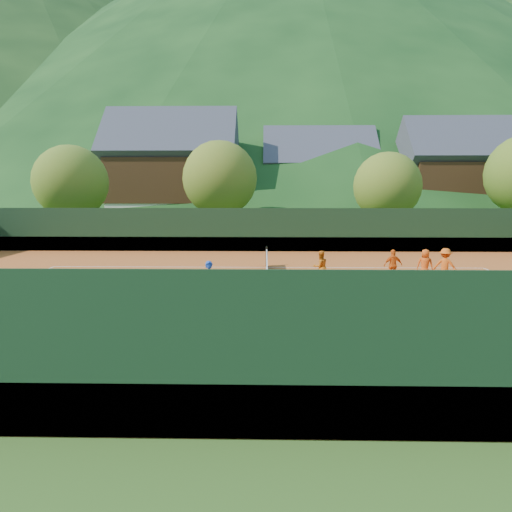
{
  "coord_description": "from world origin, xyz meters",
  "views": [
    {
      "loc": [
        -0.08,
        -19.41,
        4.34
      ],
      "look_at": [
        -0.48,
        0.0,
        1.47
      ],
      "focal_mm": 32.0,
      "sensor_mm": 36.0,
      "label": 1
    }
  ],
  "objects_px": {
    "student_d": "(445,265)",
    "student_a": "(320,267)",
    "student_b": "(393,265)",
    "coach": "(209,283)",
    "chalet_right": "(455,180)",
    "ball_hopper": "(44,296)",
    "tennis_net": "(267,278)",
    "chalet_mid": "(318,183)",
    "chalet_left": "(173,176)",
    "student_c": "(425,265)"
  },
  "relations": [
    {
      "from": "tennis_net",
      "to": "student_a",
      "type": "bearing_deg",
      "value": 29.06
    },
    {
      "from": "student_c",
      "to": "chalet_right",
      "type": "bearing_deg",
      "value": -89.4
    },
    {
      "from": "student_a",
      "to": "student_c",
      "type": "distance_m",
      "value": 5.04
    },
    {
      "from": "student_b",
      "to": "tennis_net",
      "type": "distance_m",
      "value": 6.23
    },
    {
      "from": "student_c",
      "to": "chalet_mid",
      "type": "distance_m",
      "value": 32.32
    },
    {
      "from": "chalet_left",
      "to": "chalet_mid",
      "type": "height_order",
      "value": "chalet_left"
    },
    {
      "from": "coach",
      "to": "student_a",
      "type": "bearing_deg",
      "value": 41.84
    },
    {
      "from": "student_b",
      "to": "chalet_left",
      "type": "xyz_separation_m",
      "value": [
        -15.94,
        28.14,
        4.88
      ]
    },
    {
      "from": "tennis_net",
      "to": "chalet_right",
      "type": "distance_m",
      "value": 36.37
    },
    {
      "from": "chalet_mid",
      "to": "chalet_right",
      "type": "distance_m",
      "value": 14.56
    },
    {
      "from": "student_d",
      "to": "student_c",
      "type": "bearing_deg",
      "value": -4.73
    },
    {
      "from": "coach",
      "to": "ball_hopper",
      "type": "bearing_deg",
      "value": -160.26
    },
    {
      "from": "student_d",
      "to": "chalet_right",
      "type": "height_order",
      "value": "chalet_right"
    },
    {
      "from": "ball_hopper",
      "to": "student_d",
      "type": "bearing_deg",
      "value": 21.16
    },
    {
      "from": "student_b",
      "to": "student_c",
      "type": "xyz_separation_m",
      "value": [
        1.54,
        0.13,
        -0.0
      ]
    },
    {
      "from": "coach",
      "to": "student_a",
      "type": "xyz_separation_m",
      "value": [
        4.64,
        4.06,
        -0.08
      ]
    },
    {
      "from": "student_d",
      "to": "chalet_right",
      "type": "bearing_deg",
      "value": -88.92
    },
    {
      "from": "ball_hopper",
      "to": "chalet_mid",
      "type": "relative_size",
      "value": 0.08
    },
    {
      "from": "student_b",
      "to": "chalet_mid",
      "type": "bearing_deg",
      "value": -96.24
    },
    {
      "from": "chalet_mid",
      "to": "chalet_right",
      "type": "xyz_separation_m",
      "value": [
        14.0,
        -4.0,
        0.27
      ]
    },
    {
      "from": "coach",
      "to": "chalet_right",
      "type": "distance_m",
      "value": 39.74
    },
    {
      "from": "student_a",
      "to": "student_c",
      "type": "height_order",
      "value": "student_c"
    },
    {
      "from": "tennis_net",
      "to": "chalet_left",
      "type": "height_order",
      "value": "chalet_left"
    },
    {
      "from": "student_b",
      "to": "student_d",
      "type": "height_order",
      "value": "student_d"
    },
    {
      "from": "student_a",
      "to": "chalet_mid",
      "type": "height_order",
      "value": "chalet_mid"
    },
    {
      "from": "student_c",
      "to": "student_d",
      "type": "height_order",
      "value": "student_d"
    },
    {
      "from": "student_d",
      "to": "ball_hopper",
      "type": "distance_m",
      "value": 16.93
    },
    {
      "from": "student_d",
      "to": "tennis_net",
      "type": "height_order",
      "value": "student_d"
    },
    {
      "from": "chalet_left",
      "to": "chalet_right",
      "type": "xyz_separation_m",
      "value": [
        30.0,
        0.0,
        -0.39
      ]
    },
    {
      "from": "coach",
      "to": "ball_hopper",
      "type": "relative_size",
      "value": 1.65
    },
    {
      "from": "student_c",
      "to": "student_d",
      "type": "distance_m",
      "value": 0.88
    },
    {
      "from": "coach",
      "to": "chalet_right",
      "type": "bearing_deg",
      "value": 56.54
    },
    {
      "from": "student_d",
      "to": "chalet_right",
      "type": "distance_m",
      "value": 31.08
    },
    {
      "from": "student_d",
      "to": "tennis_net",
      "type": "xyz_separation_m",
      "value": [
        -8.25,
        -1.58,
        -0.3
      ]
    },
    {
      "from": "student_d",
      "to": "student_a",
      "type": "bearing_deg",
      "value": 25.54
    },
    {
      "from": "student_d",
      "to": "tennis_net",
      "type": "distance_m",
      "value": 8.4
    },
    {
      "from": "student_b",
      "to": "tennis_net",
      "type": "bearing_deg",
      "value": 11.28
    },
    {
      "from": "tennis_net",
      "to": "student_b",
      "type": "bearing_deg",
      "value": 17.41
    },
    {
      "from": "student_b",
      "to": "student_d",
      "type": "xyz_separation_m",
      "value": [
        2.31,
        -0.29,
        0.05
      ]
    },
    {
      "from": "student_a",
      "to": "chalet_left",
      "type": "bearing_deg",
      "value": -86.69
    },
    {
      "from": "student_a",
      "to": "student_d",
      "type": "distance_m",
      "value": 5.78
    },
    {
      "from": "coach",
      "to": "student_b",
      "type": "bearing_deg",
      "value": 29.96
    },
    {
      "from": "student_c",
      "to": "tennis_net",
      "type": "xyz_separation_m",
      "value": [
        -7.48,
        -1.99,
        -0.25
      ]
    },
    {
      "from": "tennis_net",
      "to": "chalet_right",
      "type": "xyz_separation_m",
      "value": [
        20.0,
        30.0,
        4.74
      ]
    },
    {
      "from": "ball_hopper",
      "to": "chalet_left",
      "type": "height_order",
      "value": "chalet_left"
    },
    {
      "from": "student_c",
      "to": "chalet_right",
      "type": "xyz_separation_m",
      "value": [
        12.52,
        28.01,
        4.49
      ]
    },
    {
      "from": "student_c",
      "to": "student_b",
      "type": "bearing_deg",
      "value": 29.43
    },
    {
      "from": "coach",
      "to": "chalet_right",
      "type": "xyz_separation_m",
      "value": [
        22.17,
        32.68,
        4.41
      ]
    },
    {
      "from": "student_b",
      "to": "chalet_left",
      "type": "distance_m",
      "value": 32.7
    },
    {
      "from": "student_b",
      "to": "chalet_mid",
      "type": "height_order",
      "value": "chalet_mid"
    }
  ]
}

